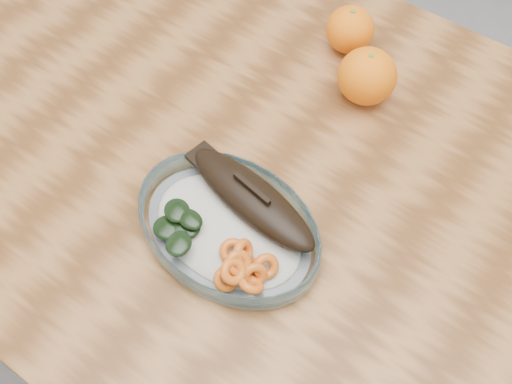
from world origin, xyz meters
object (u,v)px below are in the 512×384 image
at_px(orange_right, 367,76).
at_px(dining_table, 272,205).
at_px(orange_left, 350,30).
at_px(plated_meal, 229,225).

bearing_deg(orange_right, dining_table, -100.98).
xyz_separation_m(orange_left, orange_right, (0.07, -0.07, 0.01)).
height_order(dining_table, orange_right, orange_right).
distance_m(dining_table, plated_meal, 0.17).
distance_m(dining_table, orange_right, 0.23).
bearing_deg(plated_meal, orange_right, 89.65).
xyz_separation_m(plated_meal, orange_left, (-0.05, 0.37, 0.02)).
height_order(orange_left, orange_right, orange_right).
relative_size(dining_table, orange_left, 16.38).
distance_m(plated_meal, orange_right, 0.30).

